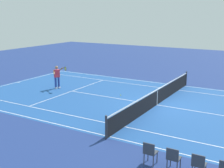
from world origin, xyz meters
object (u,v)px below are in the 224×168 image
Objects in this scene: tennis_net at (157,97)px; spectator_chair_2 at (173,157)px; tennis_ball at (121,95)px; spectator_chair_3 at (150,152)px; tennis_player_near at (57,76)px; spectator_chair_1 at (199,164)px.

tennis_net reaches higher than spectator_chair_2.
tennis_net is 13.30× the size of spectator_chair_2.
tennis_net is 2.99m from tennis_ball.
tennis_player_near is at bearing -34.32° from spectator_chair_3.
spectator_chair_3 is (-2.54, 6.93, 0.03)m from tennis_net.
tennis_net is 7.84m from tennis_player_near.
tennis_player_near is 14.04m from spectator_chair_1.
tennis_net is at bearing 166.25° from tennis_ball.
spectator_chair_3 is at bearing 0.00° from spectator_chair_1.
tennis_net reaches higher than spectator_chair_3.
spectator_chair_2 is at bearing 116.22° from tennis_net.
tennis_ball is at bearing -50.54° from spectator_chair_2.
tennis_net is 13.30× the size of spectator_chair_3.
spectator_chair_2 is 1.00× the size of spectator_chair_3.
tennis_ball is at bearing -13.75° from tennis_net.
spectator_chair_3 is at bearing 0.00° from spectator_chair_2.
tennis_player_near is (7.83, -0.15, 0.44)m from tennis_net.
tennis_ball is 0.08× the size of spectator_chair_1.
spectator_chair_2 is 0.87m from spectator_chair_3.
tennis_ball is at bearing -46.85° from spectator_chair_1.
tennis_ball is 0.08× the size of spectator_chair_3.
tennis_player_near is 25.71× the size of tennis_ball.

